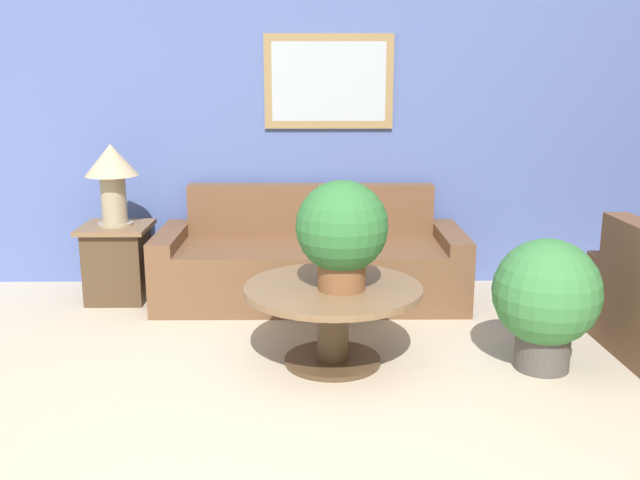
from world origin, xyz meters
name	(u,v)px	position (x,y,z in m)	size (l,w,h in m)	color
wall_back	(314,122)	(0.00, 3.21, 1.31)	(7.83, 0.09, 2.60)	#5166A8
couch_main	(310,264)	(-0.03, 2.71, 0.28)	(2.29, 0.88, 0.84)	brown
coffee_table	(333,307)	(0.11, 1.48, 0.35)	(1.05, 1.05, 0.48)	#4C3823
side_table	(118,262)	(-1.49, 2.72, 0.30)	(0.50, 0.50, 0.58)	#4C3823
table_lamp	(112,172)	(-1.49, 2.72, 0.98)	(0.39, 0.39, 0.61)	tan
potted_plant_on_table	(342,230)	(0.16, 1.42, 0.83)	(0.53, 0.53, 0.63)	brown
potted_plant_floor	(546,297)	(1.34, 1.39, 0.44)	(0.62, 0.62, 0.78)	#4C4742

